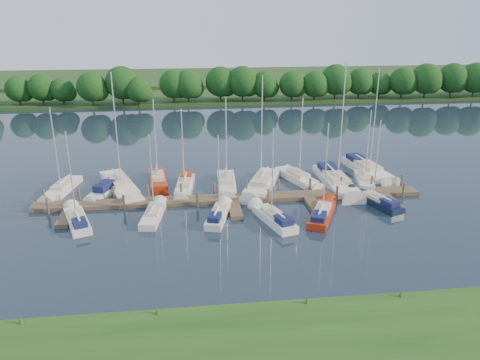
{
  "coord_description": "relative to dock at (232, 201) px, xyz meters",
  "views": [
    {
      "loc": [
        -4.47,
        -36.78,
        18.33
      ],
      "look_at": [
        0.86,
        8.0,
        2.2
      ],
      "focal_mm": 35.0,
      "sensor_mm": 36.0,
      "label": 1
    }
  ],
  "objects": [
    {
      "name": "sailboat_s_3",
      "position": [
        3.3,
        -5.06,
        0.13
      ],
      "size": [
        3.43,
        7.13,
        9.23
      ],
      "rotation": [
        0.0,
        0.0,
        0.31
      ],
      "color": "white",
      "rests_on": "ground"
    },
    {
      "name": "mooring_pilings",
      "position": [
        0.0,
        1.13,
        0.4
      ],
      "size": [
        38.24,
        2.84,
        2.0
      ],
      "color": "#473D33",
      "rests_on": "ground"
    },
    {
      "name": "sailboat_n_6",
      "position": [
        3.63,
        3.91,
        0.08
      ],
      "size": [
        5.57,
        9.98,
        12.85
      ],
      "rotation": [
        0.0,
        0.0,
        2.74
      ],
      "color": "white",
      "rests_on": "ground"
    },
    {
      "name": "sailboat_n_0",
      "position": [
        -18.09,
        5.29,
        0.07
      ],
      "size": [
        2.97,
        7.65,
        9.63
      ],
      "rotation": [
        0.0,
        0.0,
        2.95
      ],
      "color": "white",
      "rests_on": "ground"
    },
    {
      "name": "treeline",
      "position": [
        -0.87,
        55.18,
        3.82
      ],
      "size": [
        145.05,
        9.26,
        8.28
      ],
      "color": "#38281C",
      "rests_on": "ground"
    },
    {
      "name": "motorboat",
      "position": [
        -13.4,
        3.75,
        0.15
      ],
      "size": [
        3.25,
        5.47,
        1.66
      ],
      "rotation": [
        0.0,
        0.0,
        2.75
      ],
      "color": "white",
      "rests_on": "ground"
    },
    {
      "name": "distant_hill",
      "position": [
        0.0,
        92.69,
        0.5
      ],
      "size": [
        220.0,
        40.0,
        1.4
      ],
      "primitive_type": "cube",
      "color": "#324F22",
      "rests_on": "ground"
    },
    {
      "name": "sailboat_n_5",
      "position": [
        -0.19,
        4.58,
        0.08
      ],
      "size": [
        2.32,
        8.2,
        10.58
      ],
      "rotation": [
        0.0,
        0.0,
        3.09
      ],
      "color": "white",
      "rests_on": "ground"
    },
    {
      "name": "sailboat_n_4",
      "position": [
        -4.82,
        4.52,
        0.13
      ],
      "size": [
        2.32,
        7.33,
        9.4
      ],
      "rotation": [
        0.0,
        0.0,
        3.04
      ],
      "color": "white",
      "rests_on": "ground"
    },
    {
      "name": "sailboat_s_0",
      "position": [
        -14.77,
        -3.22,
        0.11
      ],
      "size": [
        3.58,
        6.98,
        8.93
      ],
      "rotation": [
        0.0,
        0.0,
        0.35
      ],
      "color": "white",
      "rests_on": "ground"
    },
    {
      "name": "sailboat_n_10",
      "position": [
        17.3,
        7.57,
        0.14
      ],
      "size": [
        3.68,
        10.3,
        12.89
      ],
      "rotation": [
        0.0,
        0.0,
        3.29
      ],
      "color": "white",
      "rests_on": "ground"
    },
    {
      "name": "sailboat_n_3",
      "position": [
        -7.84,
        6.65,
        0.08
      ],
      "size": [
        2.5,
        7.9,
        10.13
      ],
      "rotation": [
        0.0,
        0.0,
        3.24
      ],
      "color": "#A3270F",
      "rests_on": "ground"
    },
    {
      "name": "ground",
      "position": [
        0.0,
        -7.31,
        -0.2
      ],
      "size": [
        260.0,
        260.0,
        0.0
      ],
      "primitive_type": "plane",
      "color": "#1A2535",
      "rests_on": "ground"
    },
    {
      "name": "dock",
      "position": [
        0.0,
        0.0,
        0.0
      ],
      "size": [
        40.0,
        6.0,
        0.4
      ],
      "color": "#4E402C",
      "rests_on": "ground"
    },
    {
      "name": "sailboat_s_1",
      "position": [
        -7.82,
        -2.73,
        0.07
      ],
      "size": [
        2.32,
        6.59,
        8.41
      ],
      "rotation": [
        0.0,
        0.0,
        -0.14
      ],
      "color": "white",
      "rests_on": "ground"
    },
    {
      "name": "sailboat_s_4",
      "position": [
        8.13,
        -4.52,
        0.12
      ],
      "size": [
        4.36,
        7.12,
        9.38
      ],
      "rotation": [
        0.0,
        0.0,
        -0.45
      ],
      "color": "#A3270F",
      "rests_on": "ground"
    },
    {
      "name": "sailboat_s_5",
      "position": [
        14.4,
        -2.07,
        0.11
      ],
      "size": [
        3.63,
        6.95,
        8.98
      ],
      "rotation": [
        0.0,
        0.0,
        0.36
      ],
      "color": "black",
      "rests_on": "ground"
    },
    {
      "name": "far_shore",
      "position": [
        0.0,
        67.69,
        0.1
      ],
      "size": [
        180.0,
        30.0,
        0.6
      ],
      "primitive_type": "cube",
      "color": "#21461B",
      "rests_on": "ground"
    },
    {
      "name": "sailboat_n_7",
      "position": [
        8.2,
        5.66,
        0.08
      ],
      "size": [
        4.04,
        7.77,
        10.09
      ],
      "rotation": [
        0.0,
        0.0,
        3.5
      ],
      "color": "white",
      "rests_on": "ground"
    },
    {
      "name": "near_bank",
      "position": [
        0.0,
        -23.31,
        0.05
      ],
      "size": [
        90.0,
        10.0,
        0.5
      ],
      "primitive_type": "cube",
      "color": "#1D4915",
      "rests_on": "ground"
    },
    {
      "name": "sailboat_n_9",
      "position": [
        15.53,
        3.96,
        0.07
      ],
      "size": [
        2.93,
        6.93,
        8.85
      ],
      "rotation": [
        0.0,
        0.0,
        2.91
      ],
      "color": "white",
      "rests_on": "ground"
    },
    {
      "name": "sailboat_n_8",
      "position": [
        12.18,
        3.88,
        0.13
      ],
      "size": [
        2.73,
        11.12,
        14.04
      ],
      "rotation": [
        0.0,
        0.0,
        3.15
      ],
      "color": "white",
      "rests_on": "ground"
    },
    {
      "name": "sailboat_s_2",
      "position": [
        -1.72,
        -3.77,
        0.12
      ],
      "size": [
        2.95,
        6.47,
        8.38
      ],
      "rotation": [
        0.0,
        0.0,
        -0.28
      ],
      "color": "white",
      "rests_on": "ground"
    },
    {
      "name": "sailboat_n_2",
      "position": [
        -11.81,
        5.32,
        0.07
      ],
      "size": [
        5.45,
        10.44,
        13.22
      ],
      "rotation": [
        0.0,
        0.0,
        3.5
      ],
      "color": "white",
      "rests_on": "ground"
    }
  ]
}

